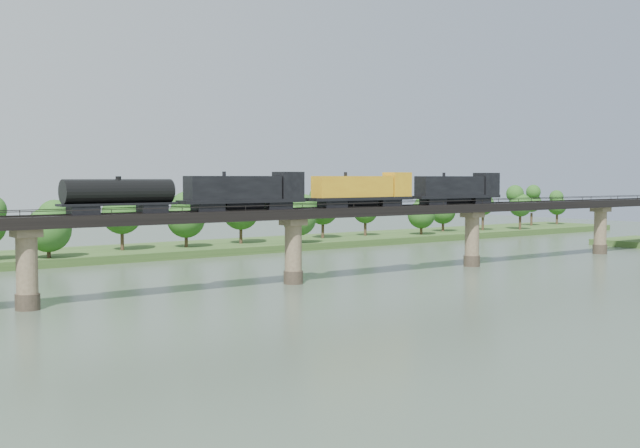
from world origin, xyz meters
TOP-DOWN VIEW (x-y plane):
  - ground at (0.00, 0.00)m, footprint 400.00×400.00m
  - far_bank at (0.00, 85.00)m, footprint 300.00×24.00m
  - bridge at (0.00, 30.00)m, footprint 236.00×30.00m
  - bridge_superstructure at (0.00, 30.00)m, footprint 220.00×4.90m
  - far_treeline at (-8.21, 80.52)m, footprint 289.06×17.54m
  - freight_train at (6.18, 30.00)m, footprint 81.80×3.19m

SIDE VIEW (x-z plane):
  - ground at x=0.00m, z-range 0.00..0.00m
  - far_bank at x=0.00m, z-range 0.00..1.60m
  - bridge at x=0.00m, z-range -0.29..11.21m
  - far_treeline at x=-8.21m, z-range 2.03..15.63m
  - bridge_superstructure at x=0.00m, z-range 11.42..12.17m
  - freight_train at x=6.18m, z-range 11.37..17.00m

